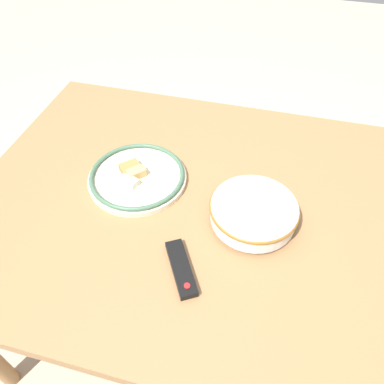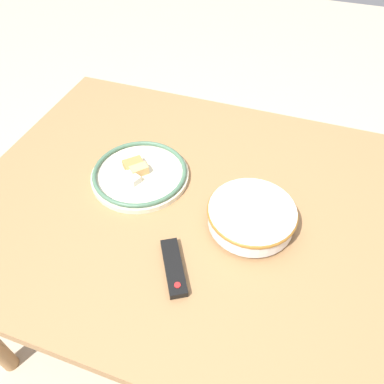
# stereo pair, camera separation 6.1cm
# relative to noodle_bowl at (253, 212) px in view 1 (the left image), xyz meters

# --- Properties ---
(ground_plane) EXTENTS (8.00, 8.00, 0.00)m
(ground_plane) POSITION_rel_noodle_bowl_xyz_m (0.18, -0.04, -0.78)
(ground_plane) COLOR #B7A88E
(dining_table) EXTENTS (1.40, 1.08, 0.74)m
(dining_table) POSITION_rel_noodle_bowl_xyz_m (0.18, -0.04, -0.11)
(dining_table) COLOR olive
(dining_table) RESTS_ON ground_plane
(noodle_bowl) EXTENTS (0.25, 0.25, 0.07)m
(noodle_bowl) POSITION_rel_noodle_bowl_xyz_m (0.00, 0.00, 0.00)
(noodle_bowl) COLOR silver
(noodle_bowl) RESTS_ON dining_table
(food_plate) EXTENTS (0.32, 0.32, 0.05)m
(food_plate) POSITION_rel_noodle_bowl_xyz_m (0.38, -0.07, -0.02)
(food_plate) COLOR beige
(food_plate) RESTS_ON dining_table
(tv_remote) EXTENTS (0.13, 0.17, 0.02)m
(tv_remote) POSITION_rel_noodle_bowl_xyz_m (0.16, 0.21, -0.03)
(tv_remote) COLOR black
(tv_remote) RESTS_ON dining_table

